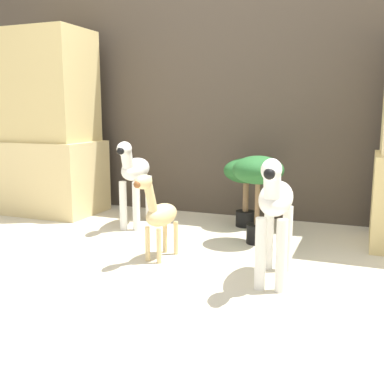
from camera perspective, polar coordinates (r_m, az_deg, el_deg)
ground_plane at (r=2.25m, az=-5.59°, el=-10.80°), size 14.00×14.00×0.00m
wall_back at (r=3.50m, az=5.52°, el=15.02°), size 6.40×0.08×2.20m
rock_pillar_left at (r=3.75m, az=-17.82°, el=7.61°), size 0.78×0.53×1.41m
zebra_right at (r=2.13m, az=10.51°, el=-1.73°), size 0.19×0.52×0.61m
zebra_left at (r=3.17m, az=-7.32°, el=2.26°), size 0.22×0.52×0.61m
giraffe_figurine at (r=2.44m, az=-4.27°, el=-2.55°), size 0.16×0.37×0.49m
potted_palm_front at (r=3.15m, az=6.88°, el=2.03°), size 0.31×0.31×0.48m
potted_palm_back at (r=2.73m, az=8.37°, el=1.93°), size 0.31×0.31×0.54m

